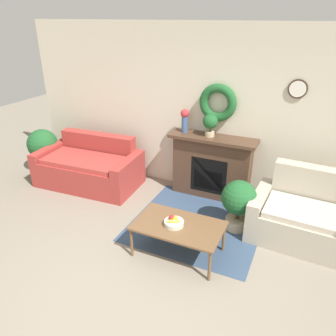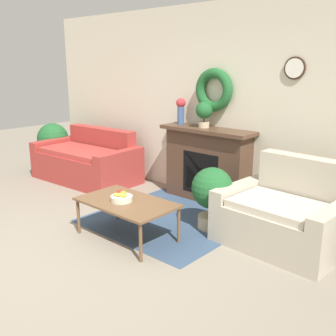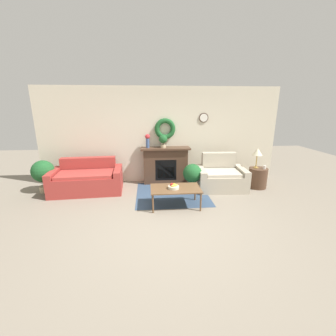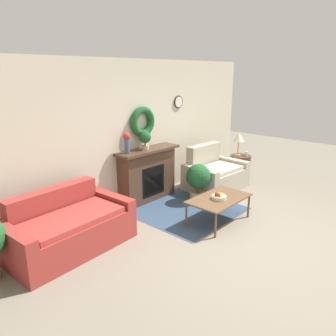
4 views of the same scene
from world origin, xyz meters
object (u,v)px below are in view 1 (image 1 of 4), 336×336
(fruit_bowl, at_px, (174,222))
(couch_left, at_px, (90,167))
(fireplace, at_px, (212,166))
(coffee_table, at_px, (178,227))
(loveseat_right, at_px, (301,216))
(vase_on_mantel_left, at_px, (185,119))
(potted_plant_floor_by_loveseat, at_px, (239,201))
(potted_plant_floor_by_couch, at_px, (43,146))
(potted_plant_on_mantel, at_px, (210,123))

(fruit_bowl, bearing_deg, couch_left, 151.91)
(fireplace, xyz_separation_m, coffee_table, (0.10, -1.62, -0.13))
(loveseat_right, height_order, fruit_bowl, loveseat_right)
(fireplace, distance_m, vase_on_mantel_left, 0.89)
(loveseat_right, height_order, coffee_table, loveseat_right)
(fruit_bowl, distance_m, potted_plant_floor_by_loveseat, 1.06)
(loveseat_right, xyz_separation_m, coffee_table, (-1.36, -1.03, 0.08))
(coffee_table, bearing_deg, potted_plant_floor_by_couch, 160.37)
(coffee_table, bearing_deg, potted_plant_on_mantel, 95.69)
(coffee_table, xyz_separation_m, potted_plant_floor_by_couch, (-3.29, 1.17, 0.12))
(couch_left, relative_size, potted_plant_floor_by_loveseat, 2.45)
(couch_left, relative_size, potted_plant_on_mantel, 5.11)
(fruit_bowl, distance_m, potted_plant_floor_by_couch, 3.46)
(fireplace, bearing_deg, coffee_table, -86.61)
(fireplace, bearing_deg, potted_plant_floor_by_couch, -172.03)
(couch_left, xyz_separation_m, loveseat_right, (3.55, -0.08, 0.00))
(coffee_table, relative_size, vase_on_mantel_left, 2.90)
(loveseat_right, relative_size, potted_plant_on_mantel, 3.71)
(vase_on_mantel_left, xyz_separation_m, potted_plant_on_mantel, (0.43, -0.02, -0.01))
(couch_left, relative_size, potted_plant_floor_by_couch, 2.17)
(couch_left, height_order, potted_plant_on_mantel, potted_plant_on_mantel)
(fireplace, distance_m, potted_plant_on_mantel, 0.73)
(loveseat_right, relative_size, potted_plant_floor_by_couch, 1.57)
(vase_on_mantel_left, bearing_deg, fruit_bowl, -71.82)
(coffee_table, height_order, fruit_bowl, fruit_bowl)
(fruit_bowl, bearing_deg, potted_plant_on_mantel, 93.86)
(fireplace, height_order, couch_left, fireplace)
(loveseat_right, bearing_deg, fruit_bowl, -139.93)
(potted_plant_on_mantel, relative_size, potted_plant_floor_by_loveseat, 0.48)
(loveseat_right, distance_m, coffee_table, 1.71)
(couch_left, distance_m, loveseat_right, 3.55)
(fireplace, bearing_deg, vase_on_mantel_left, 179.36)
(loveseat_right, distance_m, potted_plant_floor_by_loveseat, 0.85)
(coffee_table, height_order, vase_on_mantel_left, vase_on_mantel_left)
(loveseat_right, relative_size, vase_on_mantel_left, 3.50)
(fruit_bowl, height_order, potted_plant_floor_by_loveseat, potted_plant_floor_by_loveseat)
(potted_plant_on_mantel, distance_m, potted_plant_floor_by_couch, 3.24)
(fruit_bowl, xyz_separation_m, vase_on_mantel_left, (-0.54, 1.65, 0.79))
(fireplace, relative_size, vase_on_mantel_left, 3.67)
(fireplace, relative_size, couch_left, 0.76)
(loveseat_right, bearing_deg, coffee_table, -139.72)
(loveseat_right, relative_size, potted_plant_floor_by_loveseat, 1.78)
(fireplace, relative_size, fruit_bowl, 5.68)
(fruit_bowl, height_order, vase_on_mantel_left, vase_on_mantel_left)
(coffee_table, bearing_deg, loveseat_right, 37.06)
(potted_plant_floor_by_loveseat, bearing_deg, loveseat_right, 12.31)
(potted_plant_floor_by_couch, bearing_deg, vase_on_mantel_left, 9.53)
(potted_plant_on_mantel, xyz_separation_m, potted_plant_floor_by_loveseat, (0.70, -0.76, -0.81))
(couch_left, bearing_deg, fruit_bowl, -31.32)
(potted_plant_on_mantel, bearing_deg, potted_plant_floor_by_loveseat, -47.13)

